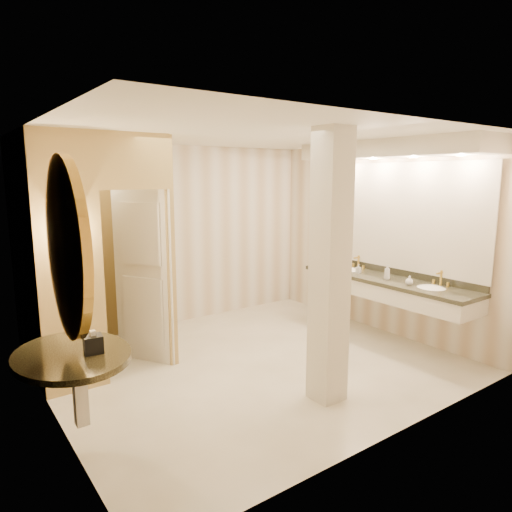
# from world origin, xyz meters

# --- Properties ---
(floor) EXTENTS (4.50, 4.50, 0.00)m
(floor) POSITION_xyz_m (0.00, 0.00, 0.00)
(floor) COLOR silver
(floor) RESTS_ON ground
(ceiling) EXTENTS (4.50, 4.50, 0.00)m
(ceiling) POSITION_xyz_m (0.00, 0.00, 2.70)
(ceiling) COLOR white
(ceiling) RESTS_ON wall_back
(wall_back) EXTENTS (4.50, 0.02, 2.70)m
(wall_back) POSITION_xyz_m (0.00, 2.00, 1.35)
(wall_back) COLOR beige
(wall_back) RESTS_ON floor
(wall_front) EXTENTS (4.50, 0.02, 2.70)m
(wall_front) POSITION_xyz_m (0.00, -2.00, 1.35)
(wall_front) COLOR beige
(wall_front) RESTS_ON floor
(wall_left) EXTENTS (0.02, 4.00, 2.70)m
(wall_left) POSITION_xyz_m (-2.25, 0.00, 1.35)
(wall_left) COLOR beige
(wall_left) RESTS_ON floor
(wall_right) EXTENTS (0.02, 4.00, 2.70)m
(wall_right) POSITION_xyz_m (2.25, 0.00, 1.35)
(wall_right) COLOR beige
(wall_right) RESTS_ON floor
(toilet_closet) EXTENTS (1.50, 1.55, 2.70)m
(toilet_closet) POSITION_xyz_m (-1.13, 0.97, 1.39)
(toilet_closet) COLOR tan
(toilet_closet) RESTS_ON floor
(wall_sconce) EXTENTS (0.14, 0.14, 0.42)m
(wall_sconce) POSITION_xyz_m (-1.93, 0.43, 1.73)
(wall_sconce) COLOR gold
(wall_sconce) RESTS_ON toilet_closet
(vanity) EXTENTS (0.75, 2.72, 2.09)m
(vanity) POSITION_xyz_m (1.98, -0.40, 1.63)
(vanity) COLOR beige
(vanity) RESTS_ON floor
(console_shelf) EXTENTS (1.09, 1.09, 2.00)m
(console_shelf) POSITION_xyz_m (-2.21, -0.68, 1.35)
(console_shelf) COLOR black
(console_shelf) RESTS_ON floor
(pillar) EXTENTS (0.30, 0.30, 2.70)m
(pillar) POSITION_xyz_m (0.09, -1.16, 1.35)
(pillar) COLOR beige
(pillar) RESTS_ON floor
(tissue_box) EXTENTS (0.16, 0.16, 0.14)m
(tissue_box) POSITION_xyz_m (-2.09, -0.77, 0.94)
(tissue_box) COLOR black
(tissue_box) RESTS_ON console_shelf
(toilet) EXTENTS (0.62, 0.86, 0.79)m
(toilet) POSITION_xyz_m (-1.73, 1.44, 0.40)
(toilet) COLOR white
(toilet) RESTS_ON floor
(soap_bottle_a) EXTENTS (0.06, 0.06, 0.13)m
(soap_bottle_a) POSITION_xyz_m (1.88, 0.04, 0.94)
(soap_bottle_a) COLOR beige
(soap_bottle_a) RESTS_ON vanity
(soap_bottle_b) EXTENTS (0.12, 0.12, 0.12)m
(soap_bottle_b) POSITION_xyz_m (1.84, -0.84, 0.94)
(soap_bottle_b) COLOR silver
(soap_bottle_b) RESTS_ON vanity
(soap_bottle_c) EXTENTS (0.08, 0.08, 0.20)m
(soap_bottle_c) POSITION_xyz_m (1.88, -0.46, 0.98)
(soap_bottle_c) COLOR #C6B28C
(soap_bottle_c) RESTS_ON vanity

